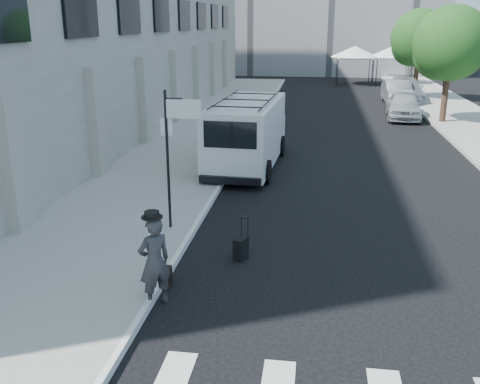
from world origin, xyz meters
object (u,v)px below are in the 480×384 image
(cargo_van, at_px, (248,133))
(parked_car_c, at_px, (405,90))
(parked_car_b, at_px, (397,92))
(businessman, at_px, (154,262))
(briefcase, at_px, (168,277))
(parked_car_a, at_px, (404,105))
(suitcase, at_px, (241,249))

(cargo_van, xyz_separation_m, parked_car_c, (8.29, 18.03, -0.46))
(parked_car_b, xyz_separation_m, parked_car_c, (0.62, 1.01, 0.04))
(parked_car_c, bearing_deg, parked_car_b, -119.16)
(businessman, height_order, briefcase, businessman)
(businessman, relative_size, parked_car_a, 0.40)
(businessman, relative_size, parked_car_b, 0.39)
(briefcase, distance_m, cargo_van, 9.75)
(businessman, relative_size, cargo_van, 0.27)
(cargo_van, bearing_deg, suitcase, -80.71)
(cargo_van, height_order, parked_car_c, cargo_van)
(suitcase, relative_size, parked_car_c, 0.18)
(parked_car_a, distance_m, parked_car_b, 5.76)
(parked_car_a, height_order, parked_car_c, parked_car_c)
(cargo_van, distance_m, parked_car_b, 18.68)
(suitcase, height_order, parked_car_a, parked_car_a)
(suitcase, bearing_deg, parked_car_c, 98.10)
(briefcase, bearing_deg, cargo_van, 82.21)
(cargo_van, bearing_deg, businessman, -89.30)
(parked_car_b, bearing_deg, businessman, -106.67)
(briefcase, bearing_deg, parked_car_a, 64.52)
(suitcase, xyz_separation_m, parked_car_b, (6.75, 25.28, 0.49))
(briefcase, relative_size, parked_car_c, 0.08)
(suitcase, bearing_deg, briefcase, -109.06)
(parked_car_a, xyz_separation_m, parked_car_b, (0.40, 5.75, 0.01))
(briefcase, xyz_separation_m, parked_car_a, (7.68, 20.96, 0.58))
(cargo_van, height_order, parked_car_a, cargo_van)
(parked_car_a, bearing_deg, briefcase, -105.07)
(parked_car_a, bearing_deg, cargo_van, -117.75)
(suitcase, relative_size, cargo_van, 0.15)
(briefcase, relative_size, suitcase, 0.45)
(briefcase, height_order, parked_car_b, parked_car_b)
(cargo_van, bearing_deg, parked_car_c, 68.26)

